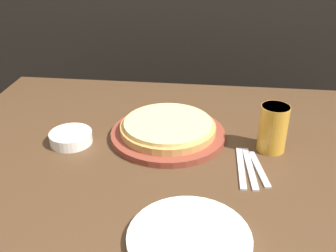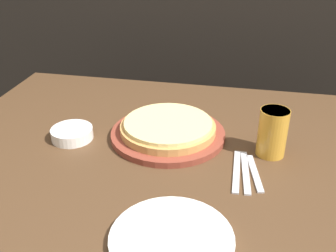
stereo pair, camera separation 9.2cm
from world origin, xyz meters
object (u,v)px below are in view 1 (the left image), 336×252
at_px(beer_glass, 273,126).
at_px(spoon, 259,169).
at_px(side_bowl, 71,137).
at_px(dinner_knife, 250,168).
at_px(dinner_plate, 189,239).
at_px(fork, 241,168).
at_px(pizza_on_board, 168,130).

distance_m(beer_glass, spoon, 0.15).
distance_m(side_bowl, dinner_knife, 0.56).
xyz_separation_m(dinner_plate, fork, (0.13, 0.30, -0.01)).
xyz_separation_m(beer_glass, spoon, (-0.04, -0.12, -0.08)).
relative_size(pizza_on_board, dinner_knife, 1.77).
bearing_deg(side_bowl, spoon, -8.22).
distance_m(pizza_on_board, dinner_knife, 0.30).
distance_m(dinner_knife, spoon, 0.02).
distance_m(pizza_on_board, side_bowl, 0.31).
relative_size(beer_glass, spoon, 0.83).
relative_size(beer_glass, dinner_plate, 0.53).
relative_size(beer_glass, dinner_knife, 0.70).
xyz_separation_m(beer_glass, dinner_plate, (-0.22, -0.42, -0.07)).
bearing_deg(dinner_plate, dinner_knife, 63.28).
relative_size(pizza_on_board, fork, 1.78).
distance_m(side_bowl, fork, 0.53).
bearing_deg(beer_glass, spoon, -110.55).
relative_size(fork, dinner_knife, 1.00).
bearing_deg(fork, side_bowl, 171.01).
height_order(fork, dinner_knife, same).
bearing_deg(dinner_plate, side_bowl, 136.06).
bearing_deg(pizza_on_board, beer_glass, -6.90).
relative_size(dinner_plate, spoon, 1.57).
bearing_deg(side_bowl, dinner_plate, -43.94).
distance_m(side_bowl, spoon, 0.58).
bearing_deg(spoon, fork, 180.00).
height_order(dinner_plate, dinner_knife, dinner_plate).
bearing_deg(side_bowl, fork, -8.99).
bearing_deg(pizza_on_board, spoon, -29.07).
height_order(pizza_on_board, dinner_knife, pizza_on_board).
height_order(beer_glass, dinner_knife, beer_glass).
xyz_separation_m(dinner_plate, dinner_knife, (0.15, 0.30, -0.01)).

